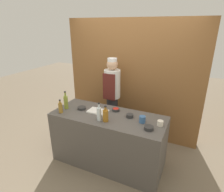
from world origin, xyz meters
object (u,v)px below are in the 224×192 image
object	(u,v)px
cutting_board	(98,111)
cup_blue	(142,119)
bottle_oil	(66,102)
bottle_amber	(106,115)
bottle_clear	(99,114)
cup_cream	(160,123)
sauce_bowl_green	(82,108)
bottle_vinegar	(61,108)
sauce_bowl_red	(116,110)
sauce_bowl_white	(149,128)
sauce_bowl_brown	(130,116)
chef_center	(112,97)

from	to	relation	value
cutting_board	cup_blue	distance (m)	0.78
bottle_oil	bottle_amber	bearing A→B (deg)	-8.14
bottle_clear	cup_cream	bearing A→B (deg)	14.39
sauce_bowl_green	bottle_vinegar	xyz separation A→B (m)	(-0.24, -0.25, 0.07)
sauce_bowl_red	cup_cream	bearing A→B (deg)	-12.95
bottle_clear	bottle_vinegar	xyz separation A→B (m)	(-0.70, -0.04, -0.02)
sauce_bowl_white	sauce_bowl_brown	bearing A→B (deg)	147.14
sauce_bowl_red	bottle_oil	xyz separation A→B (m)	(-0.82, -0.27, 0.10)
bottle_amber	cup_cream	world-z (taller)	bottle_amber
sauce_bowl_green	sauce_bowl_white	world-z (taller)	sauce_bowl_white
sauce_bowl_green	bottle_clear	bearing A→B (deg)	-25.05
sauce_bowl_white	bottle_amber	size ratio (longest dim) A/B	0.54
sauce_bowl_white	chef_center	size ratio (longest dim) A/B	0.08
bottle_clear	bottle_vinegar	bearing A→B (deg)	-176.85
chef_center	sauce_bowl_red	bearing A→B (deg)	-58.88
sauce_bowl_white	cup_blue	size ratio (longest dim) A/B	1.30
sauce_bowl_green	bottle_oil	distance (m)	0.29
sauce_bowl_white	cup_blue	bearing A→B (deg)	131.64
bottle_amber	cup_blue	size ratio (longest dim) A/B	2.42
bottle_clear	cup_blue	world-z (taller)	bottle_clear
sauce_bowl_brown	bottle_vinegar	bearing A→B (deg)	-163.47
cup_blue	sauce_bowl_white	bearing A→B (deg)	-48.36
bottle_clear	chef_center	size ratio (longest dim) A/B	0.17
sauce_bowl_green	cup_cream	bearing A→B (deg)	0.38
sauce_bowl_green	sauce_bowl_white	distance (m)	1.23
bottle_oil	cup_cream	size ratio (longest dim) A/B	3.66
sauce_bowl_green	sauce_bowl_red	distance (m)	0.59
sauce_bowl_red	bottle_amber	distance (m)	0.40
sauce_bowl_brown	cup_blue	bearing A→B (deg)	-19.07
cutting_board	bottle_amber	xyz separation A→B (m)	(0.26, -0.23, 0.09)
cutting_board	cup_cream	size ratio (longest dim) A/B	3.80
bottle_clear	bottle_oil	bearing A→B (deg)	169.72
sauce_bowl_red	sauce_bowl_green	bearing A→B (deg)	-161.39
sauce_bowl_brown	sauce_bowl_red	xyz separation A→B (m)	(-0.30, 0.12, -0.01)
sauce_bowl_white	sauce_bowl_brown	world-z (taller)	sauce_bowl_brown
sauce_bowl_brown	bottle_clear	distance (m)	0.49
chef_center	cup_cream	bearing A→B (deg)	-31.88
sauce_bowl_white	bottle_vinegar	size ratio (longest dim) A/B	0.59
sauce_bowl_green	bottle_clear	xyz separation A→B (m)	(0.46, -0.22, 0.09)
sauce_bowl_brown	bottle_clear	size ratio (longest dim) A/B	0.39
cutting_board	cup_blue	world-z (taller)	cup_blue
sauce_bowl_brown	sauce_bowl_white	bearing A→B (deg)	-32.86
bottle_amber	cup_cream	size ratio (longest dim) A/B	2.90
sauce_bowl_red	cup_cream	world-z (taller)	cup_cream
bottle_amber	bottle_clear	xyz separation A→B (m)	(-0.10, -0.01, 0.01)
sauce_bowl_brown	cup_cream	bearing A→B (deg)	-7.14
bottle_amber	cup_cream	bearing A→B (deg)	15.33
sauce_bowl_green	sauce_bowl_red	bearing A→B (deg)	18.61
sauce_bowl_white	cup_cream	bearing A→B (deg)	55.34
bottle_oil	bottle_amber	size ratio (longest dim) A/B	1.26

